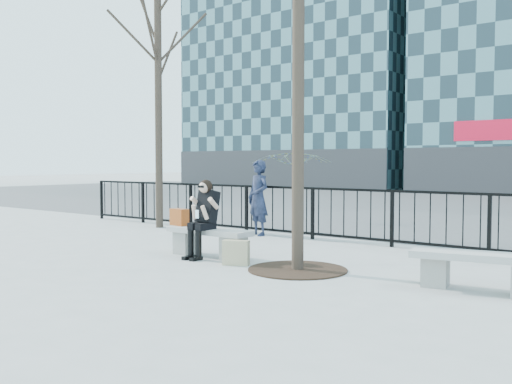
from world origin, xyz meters
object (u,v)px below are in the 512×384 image
Objects in this scene: bench_main at (209,239)px; bench_second at (479,268)px; seated_woman at (203,219)px; standing_man at (258,198)px.

bench_second is at bearing 1.71° from bench_main.
bench_second reaches higher than bench_main.
bench_main is at bearing 90.00° from seated_woman.
seated_woman is at bearing -53.78° from standing_man.
standing_man is at bearing 143.18° from bench_second.
seated_woman is 0.80× the size of standing_man.
bench_second is at bearing -9.65° from standing_man.
standing_man reaches higher than bench_main.
seated_woman is (-4.48, -0.29, 0.37)m from bench_second.
bench_second is at bearing 3.75° from seated_woman.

